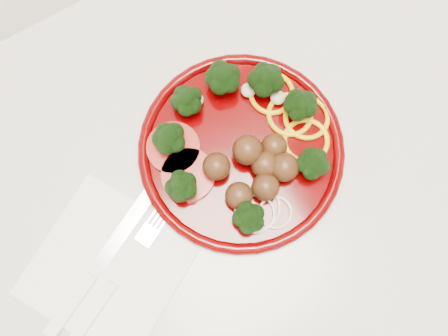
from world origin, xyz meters
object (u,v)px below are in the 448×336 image
fork (105,295)px  napkin (108,268)px  knife (89,280)px  plate (242,148)px

fork → napkin: bearing=33.3°
napkin → fork: fork is taller
fork → knife: bearing=83.0°
napkin → knife: bearing=-176.4°
napkin → knife: 0.02m
plate → napkin: bearing=-168.4°
fork → plate: bearing=-9.0°
plate → knife: plate is taller
plate → fork: (-0.22, -0.07, -0.01)m
plate → knife: 0.23m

